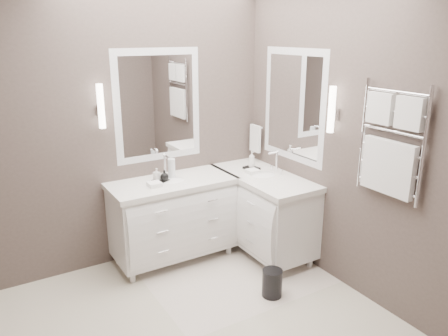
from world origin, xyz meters
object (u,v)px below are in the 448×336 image
waste_bin (272,283)px  vanity_right (263,208)px  vanity_back (173,215)px  towel_ladder (390,148)px

waste_bin → vanity_right: bearing=60.1°
vanity_back → waste_bin: size_ratio=4.95×
towel_ladder → vanity_right: bearing=99.8°
vanity_right → towel_ladder: bearing=-80.2°
waste_bin → vanity_back: bearing=112.9°
vanity_back → waste_bin: 1.21m
waste_bin → towel_ladder: bearing=-40.8°
vanity_back → vanity_right: 0.93m
vanity_back → towel_ladder: towel_ladder is taller
vanity_back → towel_ladder: 2.16m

